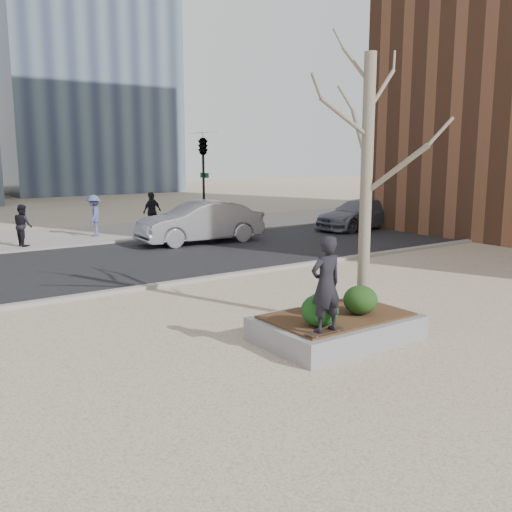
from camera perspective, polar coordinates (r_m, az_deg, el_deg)
ground at (r=10.69m, az=4.04°, el=-9.25°), size 120.00×120.00×0.00m
street at (r=19.24m, az=-15.12°, el=-0.78°), size 60.00×8.00×0.02m
far_sidewalk at (r=25.85m, az=-20.50°, el=1.67°), size 60.00×6.00×0.02m
planter at (r=11.25m, az=8.04°, el=-7.12°), size 3.00×2.00×0.45m
planter_mulch at (r=11.18m, az=8.07°, el=-5.92°), size 2.70×1.70×0.04m
sycamore_tree at (r=11.67m, az=11.11°, el=11.17°), size 2.80×2.80×6.60m
shrub_left at (r=10.35m, az=6.38°, el=-5.43°), size 0.68×0.68×0.58m
shrub_middle at (r=11.08m, az=6.56°, el=-4.75°), size 0.52×0.52×0.44m
shrub_right at (r=11.22m, az=10.39°, el=-4.34°), size 0.66×0.66×0.56m
skateboard at (r=10.04m, az=6.90°, el=-7.67°), size 0.79×0.24×0.08m
skateboarder at (r=9.81m, az=7.01°, el=-2.81°), size 0.63×0.43×1.67m
car_silver at (r=22.99m, az=-5.61°, el=3.40°), size 5.16×2.10×1.67m
car_third at (r=27.53m, az=10.22°, el=4.10°), size 4.91×2.34×1.38m
pedestrian_a at (r=23.83m, az=-22.27°, el=2.88°), size 0.71×0.86×1.62m
pedestrian_b at (r=25.73m, az=-15.90°, el=3.92°), size 1.11×1.33×1.78m
pedestrian_c at (r=26.81m, az=-10.35°, el=4.40°), size 1.14×0.77×1.80m
traffic_light_far at (r=25.88m, az=-5.26°, el=7.26°), size 0.60×2.48×4.50m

